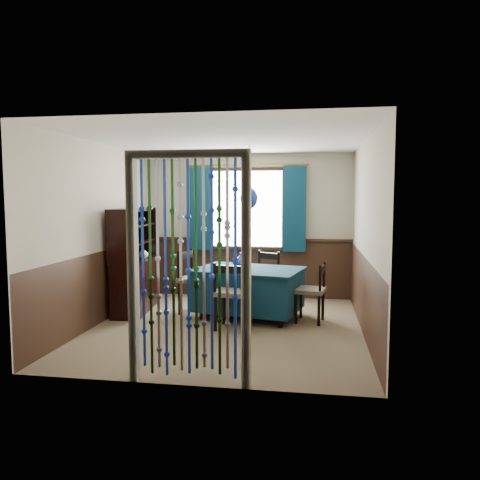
% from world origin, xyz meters
% --- Properties ---
extents(floor, '(4.00, 4.00, 0.00)m').
position_xyz_m(floor, '(0.00, 0.00, 0.00)').
color(floor, brown).
rests_on(floor, ground).
extents(ceiling, '(4.00, 4.00, 0.00)m').
position_xyz_m(ceiling, '(0.00, 0.00, 2.50)').
color(ceiling, silver).
rests_on(ceiling, ground).
extents(wall_back, '(3.60, 0.00, 3.60)m').
position_xyz_m(wall_back, '(0.00, 2.00, 1.25)').
color(wall_back, '#B8AE96').
rests_on(wall_back, ground).
extents(wall_front, '(3.60, 0.00, 3.60)m').
position_xyz_m(wall_front, '(0.00, -2.00, 1.25)').
color(wall_front, '#B8AE96').
rests_on(wall_front, ground).
extents(wall_left, '(0.00, 4.00, 4.00)m').
position_xyz_m(wall_left, '(-1.80, 0.00, 1.25)').
color(wall_left, '#B8AE96').
rests_on(wall_left, ground).
extents(wall_right, '(0.00, 4.00, 4.00)m').
position_xyz_m(wall_right, '(1.80, 0.00, 1.25)').
color(wall_right, '#B8AE96').
rests_on(wall_right, ground).
extents(wainscot_back, '(3.60, 0.00, 3.60)m').
position_xyz_m(wainscot_back, '(0.00, 1.99, 0.50)').
color(wainscot_back, '#331E13').
rests_on(wainscot_back, ground).
extents(wainscot_front, '(3.60, 0.00, 3.60)m').
position_xyz_m(wainscot_front, '(0.00, -1.99, 0.50)').
color(wainscot_front, '#331E13').
rests_on(wainscot_front, ground).
extents(wainscot_left, '(0.00, 4.00, 4.00)m').
position_xyz_m(wainscot_left, '(-1.79, 0.00, 0.50)').
color(wainscot_left, '#331E13').
rests_on(wainscot_left, ground).
extents(wainscot_right, '(0.00, 4.00, 4.00)m').
position_xyz_m(wainscot_right, '(1.79, 0.00, 0.50)').
color(wainscot_right, '#331E13').
rests_on(wainscot_right, ground).
extents(window, '(1.32, 0.12, 1.42)m').
position_xyz_m(window, '(0.00, 1.95, 1.55)').
color(window, black).
rests_on(window, wall_back).
extents(doorway, '(1.16, 0.12, 2.18)m').
position_xyz_m(doorway, '(0.00, -1.94, 1.05)').
color(doorway, silver).
rests_on(doorway, ground).
extents(dining_table, '(1.68, 1.33, 0.72)m').
position_xyz_m(dining_table, '(0.22, 0.57, 0.42)').
color(dining_table, '#0C2D41').
rests_on(dining_table, floor).
extents(chair_near, '(0.50, 0.48, 0.91)m').
position_xyz_m(chair_near, '(0.08, -0.09, 0.48)').
color(chair_near, black).
rests_on(chair_near, floor).
extents(chair_far, '(0.58, 0.57, 0.89)m').
position_xyz_m(chair_far, '(0.37, 1.21, 0.47)').
color(chair_far, black).
rests_on(chair_far, floor).
extents(chair_left, '(0.56, 0.57, 0.96)m').
position_xyz_m(chair_left, '(-0.63, 0.70, 0.51)').
color(chair_left, black).
rests_on(chair_left, floor).
extents(chair_right, '(0.46, 0.48, 0.84)m').
position_xyz_m(chair_right, '(1.13, 0.43, 0.45)').
color(chair_right, black).
rests_on(chair_right, floor).
extents(sideboard, '(0.54, 1.25, 1.58)m').
position_xyz_m(sideboard, '(-1.57, 0.66, 0.56)').
color(sideboard, black).
rests_on(sideboard, floor).
extents(pendant_lamp, '(0.25, 0.25, 0.92)m').
position_xyz_m(pendant_lamp, '(0.22, 0.57, 1.74)').
color(pendant_lamp, olive).
rests_on(pendant_lamp, ceiling).
extents(vase_table, '(0.22, 0.22, 0.21)m').
position_xyz_m(vase_table, '(0.10, 0.53, 0.82)').
color(vase_table, navy).
rests_on(vase_table, dining_table).
extents(bowl_shelf, '(0.21, 0.21, 0.05)m').
position_xyz_m(bowl_shelf, '(-1.51, 0.41, 1.11)').
color(bowl_shelf, beige).
rests_on(bowl_shelf, sideboard).
extents(vase_sideboard, '(0.21, 0.21, 0.18)m').
position_xyz_m(vase_sideboard, '(-1.51, 0.89, 0.88)').
color(vase_sideboard, beige).
rests_on(vase_sideboard, sideboard).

